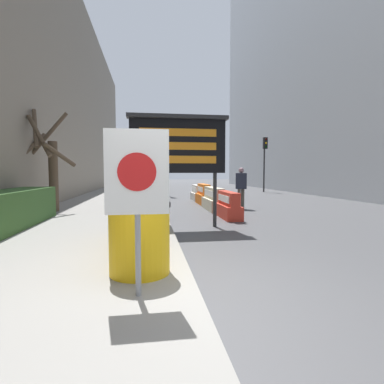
% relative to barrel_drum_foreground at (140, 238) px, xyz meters
% --- Properties ---
extents(ground_plane, '(120.00, 120.00, 0.00)m').
position_rel_barrel_drum_foreground_xyz_m(ground_plane, '(0.67, -0.68, -0.63)').
color(ground_plane, '#474749').
extents(building_left_facade, '(0.40, 50.40, 12.01)m').
position_rel_barrel_drum_foreground_xyz_m(building_left_facade, '(-3.91, 9.12, 5.38)').
color(building_left_facade, gray).
rests_on(building_left_facade, ground_plane).
extents(bare_tree, '(1.67, 1.79, 3.45)m').
position_rel_barrel_drum_foreground_xyz_m(bare_tree, '(-3.12, 6.66, 1.22)').
color(bare_tree, '#4C3D2D').
rests_on(bare_tree, sidewalk_left).
extents(barrel_drum_foreground, '(0.81, 0.81, 0.92)m').
position_rel_barrel_drum_foreground_xyz_m(barrel_drum_foreground, '(0.00, 0.00, 0.00)').
color(barrel_drum_foreground, yellow).
rests_on(barrel_drum_foreground, sidewalk_left).
extents(barrel_drum_middle, '(0.81, 0.81, 0.92)m').
position_rel_barrel_drum_foreground_xyz_m(barrel_drum_middle, '(-0.08, 0.96, 0.00)').
color(barrel_drum_middle, yellow).
rests_on(barrel_drum_middle, sidewalk_left).
extents(barrel_drum_back, '(0.81, 0.81, 0.92)m').
position_rel_barrel_drum_foreground_xyz_m(barrel_drum_back, '(-0.15, 1.91, 0.00)').
color(barrel_drum_back, yellow).
rests_on(barrel_drum_back, sidewalk_left).
extents(warning_sign, '(0.66, 0.08, 1.75)m').
position_rel_barrel_drum_foreground_xyz_m(warning_sign, '(0.00, -0.74, 0.74)').
color(warning_sign, gray).
rests_on(warning_sign, sidewalk_left).
extents(message_board, '(2.62, 0.36, 2.95)m').
position_rel_barrel_drum_foreground_xyz_m(message_board, '(0.90, 3.99, 1.55)').
color(message_board, '#28282B').
rests_on(message_board, ground_plane).
extents(jersey_barrier_red_striped, '(0.51, 1.67, 0.85)m').
position_rel_barrel_drum_foreground_xyz_m(jersey_barrier_red_striped, '(2.68, 5.47, -0.25)').
color(jersey_barrier_red_striped, red).
rests_on(jersey_barrier_red_striped, ground_plane).
extents(jersey_barrier_cream, '(0.61, 2.07, 0.88)m').
position_rel_barrel_drum_foreground_xyz_m(jersey_barrier_cream, '(2.68, 7.63, -0.24)').
color(jersey_barrier_cream, beige).
rests_on(jersey_barrier_cream, ground_plane).
extents(jersey_barrier_orange_near, '(0.52, 1.63, 0.93)m').
position_rel_barrel_drum_foreground_xyz_m(jersey_barrier_orange_near, '(2.68, 9.80, -0.22)').
color(jersey_barrier_orange_near, orange).
rests_on(jersey_barrier_orange_near, ground_plane).
extents(jersey_barrier_white, '(0.52, 1.61, 0.81)m').
position_rel_barrel_drum_foreground_xyz_m(jersey_barrier_white, '(2.68, 11.67, -0.27)').
color(jersey_barrier_white, silver).
rests_on(jersey_barrier_white, ground_plane).
extents(traffic_cone_near, '(0.32, 0.32, 0.57)m').
position_rel_barrel_drum_foreground_xyz_m(traffic_cone_near, '(2.80, 11.55, -0.35)').
color(traffic_cone_near, black).
rests_on(traffic_cone_near, ground_plane).
extents(traffic_light_near_curb, '(0.28, 0.44, 3.74)m').
position_rel_barrel_drum_foreground_xyz_m(traffic_light_near_curb, '(1.28, 14.97, 2.09)').
color(traffic_light_near_curb, '#2D2D30').
rests_on(traffic_light_near_curb, ground_plane).
extents(traffic_light_far_side, '(0.28, 0.45, 4.08)m').
position_rel_barrel_drum_foreground_xyz_m(traffic_light_far_side, '(8.81, 17.62, 2.32)').
color(traffic_light_far_side, '#2D2D30').
rests_on(traffic_light_far_side, ground_plane).
extents(pedestrian_worker, '(0.49, 0.37, 1.67)m').
position_rel_barrel_drum_foreground_xyz_m(pedestrian_worker, '(3.85, 7.79, 0.36)').
color(pedestrian_worker, '#514C42').
rests_on(pedestrian_worker, ground_plane).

